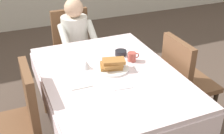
{
  "coord_description": "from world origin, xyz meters",
  "views": [
    {
      "loc": [
        -0.77,
        -1.9,
        1.94
      ],
      "look_at": [
        0.02,
        0.02,
        0.79
      ],
      "focal_mm": 45.28,
      "sensor_mm": 36.0,
      "label": 1
    }
  ],
  "objects_px": {
    "dining_table_main": "(110,83)",
    "chair_diner": "(73,44)",
    "bowl_butter": "(121,53)",
    "syrup_pitcher": "(86,65)",
    "breakfast_stack": "(112,64)",
    "plate_breakfast": "(113,69)",
    "knife_right_of_plate": "(133,66)",
    "fork_left_of_plate": "(93,75)",
    "spoon_near_edge": "(124,89)",
    "cup_coffee": "(132,57)",
    "diner_person": "(76,38)",
    "chair_left_side": "(20,116)",
    "chair_right_side": "(184,77)"
  },
  "relations": [
    {
      "from": "knife_right_of_plate",
      "to": "fork_left_of_plate",
      "type": "bearing_deg",
      "value": 94.01
    },
    {
      "from": "fork_left_of_plate",
      "to": "dining_table_main",
      "type": "bearing_deg",
      "value": -101.21
    },
    {
      "from": "chair_left_side",
      "to": "plate_breakfast",
      "type": "xyz_separation_m",
      "value": [
        0.82,
        0.06,
        0.22
      ]
    },
    {
      "from": "diner_person",
      "to": "cup_coffee",
      "type": "xyz_separation_m",
      "value": [
        0.28,
        -0.88,
        0.11
      ]
    },
    {
      "from": "dining_table_main",
      "to": "bowl_butter",
      "type": "distance_m",
      "value": 0.38
    },
    {
      "from": "chair_diner",
      "to": "cup_coffee",
      "type": "bearing_deg",
      "value": 105.01
    },
    {
      "from": "knife_right_of_plate",
      "to": "bowl_butter",
      "type": "bearing_deg",
      "value": 6.34
    },
    {
      "from": "syrup_pitcher",
      "to": "spoon_near_edge",
      "type": "xyz_separation_m",
      "value": [
        0.16,
        -0.42,
        -0.04
      ]
    },
    {
      "from": "chair_left_side",
      "to": "knife_right_of_plate",
      "type": "height_order",
      "value": "chair_left_side"
    },
    {
      "from": "syrup_pitcher",
      "to": "knife_right_of_plate",
      "type": "bearing_deg",
      "value": -17.83
    },
    {
      "from": "chair_left_side",
      "to": "breakfast_stack",
      "type": "relative_size",
      "value": 4.03
    },
    {
      "from": "chair_diner",
      "to": "fork_left_of_plate",
      "type": "bearing_deg",
      "value": 83.21
    },
    {
      "from": "bowl_butter",
      "to": "spoon_near_edge",
      "type": "height_order",
      "value": "bowl_butter"
    },
    {
      "from": "plate_breakfast",
      "to": "knife_right_of_plate",
      "type": "bearing_deg",
      "value": -6.01
    },
    {
      "from": "syrup_pitcher",
      "to": "chair_diner",
      "type": "bearing_deg",
      "value": 81.62
    },
    {
      "from": "plate_breakfast",
      "to": "cup_coffee",
      "type": "height_order",
      "value": "cup_coffee"
    },
    {
      "from": "diner_person",
      "to": "knife_right_of_plate",
      "type": "relative_size",
      "value": 5.6
    },
    {
      "from": "chair_right_side",
      "to": "plate_breakfast",
      "type": "distance_m",
      "value": 0.76
    },
    {
      "from": "dining_table_main",
      "to": "bowl_butter",
      "type": "relative_size",
      "value": 13.85
    },
    {
      "from": "chair_left_side",
      "to": "plate_breakfast",
      "type": "height_order",
      "value": "chair_left_side"
    },
    {
      "from": "dining_table_main",
      "to": "plate_breakfast",
      "type": "xyz_separation_m",
      "value": [
        0.05,
        0.06,
        0.1
      ]
    },
    {
      "from": "dining_table_main",
      "to": "spoon_near_edge",
      "type": "bearing_deg",
      "value": -88.31
    },
    {
      "from": "dining_table_main",
      "to": "chair_diner",
      "type": "height_order",
      "value": "chair_diner"
    },
    {
      "from": "diner_person",
      "to": "bowl_butter",
      "type": "relative_size",
      "value": 10.18
    },
    {
      "from": "chair_right_side",
      "to": "fork_left_of_plate",
      "type": "bearing_deg",
      "value": -92.31
    },
    {
      "from": "syrup_pitcher",
      "to": "dining_table_main",
      "type": "bearing_deg",
      "value": -46.18
    },
    {
      "from": "plate_breakfast",
      "to": "cup_coffee",
      "type": "xyz_separation_m",
      "value": [
        0.22,
        0.08,
        0.03
      ]
    },
    {
      "from": "chair_diner",
      "to": "fork_left_of_plate",
      "type": "distance_m",
      "value": 1.16
    },
    {
      "from": "cup_coffee",
      "to": "bowl_butter",
      "type": "relative_size",
      "value": 1.03
    },
    {
      "from": "dining_table_main",
      "to": "breakfast_stack",
      "type": "relative_size",
      "value": 6.6
    },
    {
      "from": "diner_person",
      "to": "bowl_butter",
      "type": "distance_m",
      "value": 0.77
    },
    {
      "from": "plate_breakfast",
      "to": "spoon_near_edge",
      "type": "relative_size",
      "value": 1.87
    },
    {
      "from": "plate_breakfast",
      "to": "cup_coffee",
      "type": "distance_m",
      "value": 0.24
    },
    {
      "from": "syrup_pitcher",
      "to": "breakfast_stack",
      "type": "bearing_deg",
      "value": -28.83
    },
    {
      "from": "chair_diner",
      "to": "spoon_near_edge",
      "type": "height_order",
      "value": "chair_diner"
    },
    {
      "from": "breakfast_stack",
      "to": "cup_coffee",
      "type": "distance_m",
      "value": 0.24
    },
    {
      "from": "bowl_butter",
      "to": "knife_right_of_plate",
      "type": "distance_m",
      "value": 0.25
    },
    {
      "from": "chair_left_side",
      "to": "fork_left_of_plate",
      "type": "bearing_deg",
      "value": -86.64
    },
    {
      "from": "bowl_butter",
      "to": "breakfast_stack",
      "type": "bearing_deg",
      "value": -128.4
    },
    {
      "from": "cup_coffee",
      "to": "dining_table_main",
      "type": "bearing_deg",
      "value": -153.2
    },
    {
      "from": "breakfast_stack",
      "to": "fork_left_of_plate",
      "type": "bearing_deg",
      "value": -174.55
    },
    {
      "from": "chair_diner",
      "to": "knife_right_of_plate",
      "type": "xyz_separation_m",
      "value": [
        0.25,
        -1.13,
        0.21
      ]
    },
    {
      "from": "chair_right_side",
      "to": "chair_diner",
      "type": "bearing_deg",
      "value": -146.34
    },
    {
      "from": "dining_table_main",
      "to": "bowl_butter",
      "type": "xyz_separation_m",
      "value": [
        0.23,
        0.29,
        0.11
      ]
    },
    {
      "from": "plate_breakfast",
      "to": "chair_diner",
      "type": "bearing_deg",
      "value": 92.83
    },
    {
      "from": "chair_right_side",
      "to": "breakfast_stack",
      "type": "distance_m",
      "value": 0.78
    },
    {
      "from": "chair_diner",
      "to": "knife_right_of_plate",
      "type": "distance_m",
      "value": 1.18
    },
    {
      "from": "chair_left_side",
      "to": "breakfast_stack",
      "type": "bearing_deg",
      "value": -86.16
    },
    {
      "from": "chair_diner",
      "to": "chair_left_side",
      "type": "xyz_separation_m",
      "value": [
        -0.76,
        -1.17,
        0.0
      ]
    },
    {
      "from": "chair_left_side",
      "to": "spoon_near_edge",
      "type": "bearing_deg",
      "value": -108.22
    }
  ]
}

